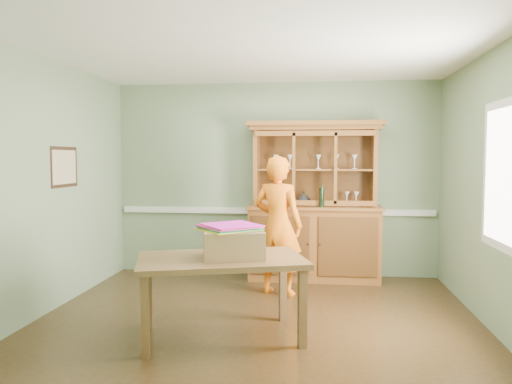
# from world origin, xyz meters

# --- Properties ---
(floor) EXTENTS (4.50, 4.50, 0.00)m
(floor) POSITION_xyz_m (0.00, 0.00, 0.00)
(floor) COLOR #402C14
(floor) RESTS_ON ground
(ceiling) EXTENTS (4.50, 4.50, 0.00)m
(ceiling) POSITION_xyz_m (0.00, 0.00, 2.70)
(ceiling) COLOR white
(ceiling) RESTS_ON wall_back
(wall_back) EXTENTS (4.50, 0.00, 4.50)m
(wall_back) POSITION_xyz_m (0.00, 2.00, 1.35)
(wall_back) COLOR gray
(wall_back) RESTS_ON floor
(wall_left) EXTENTS (0.00, 4.00, 4.00)m
(wall_left) POSITION_xyz_m (-2.25, 0.00, 1.35)
(wall_left) COLOR gray
(wall_left) RESTS_ON floor
(wall_right) EXTENTS (0.00, 4.00, 4.00)m
(wall_right) POSITION_xyz_m (2.25, 0.00, 1.35)
(wall_right) COLOR gray
(wall_right) RESTS_ON floor
(wall_front) EXTENTS (4.50, 0.00, 4.50)m
(wall_front) POSITION_xyz_m (0.00, -2.00, 1.35)
(wall_front) COLOR gray
(wall_front) RESTS_ON floor
(chair_rail) EXTENTS (4.41, 0.05, 0.08)m
(chair_rail) POSITION_xyz_m (0.00, 1.98, 0.90)
(chair_rail) COLOR white
(chair_rail) RESTS_ON wall_back
(framed_map) EXTENTS (0.03, 0.60, 0.46)m
(framed_map) POSITION_xyz_m (-2.23, 0.30, 1.55)
(framed_map) COLOR #311F13
(framed_map) RESTS_ON wall_left
(window_panel) EXTENTS (0.03, 0.96, 1.36)m
(window_panel) POSITION_xyz_m (2.23, -0.30, 1.50)
(window_panel) COLOR white
(window_panel) RESTS_ON wall_right
(china_hutch) EXTENTS (1.82, 0.60, 2.14)m
(china_hutch) POSITION_xyz_m (0.56, 1.76, 0.75)
(china_hutch) COLOR brown
(china_hutch) RESTS_ON floor
(dining_table) EXTENTS (1.69, 1.30, 0.75)m
(dining_table) POSITION_xyz_m (-0.27, -0.59, 0.66)
(dining_table) COLOR brown
(dining_table) RESTS_ON floor
(cardboard_box) EXTENTS (0.63, 0.55, 0.25)m
(cardboard_box) POSITION_xyz_m (-0.16, -0.59, 0.87)
(cardboard_box) COLOR #96764D
(cardboard_box) RESTS_ON dining_table
(kite_stack) EXTENTS (0.64, 0.64, 0.05)m
(kite_stack) POSITION_xyz_m (-0.19, -0.56, 1.03)
(kite_stack) COLOR yellow
(kite_stack) RESTS_ON cardboard_box
(person) EXTENTS (0.71, 0.59, 1.68)m
(person) POSITION_xyz_m (0.13, 0.95, 0.84)
(person) COLOR orange
(person) RESTS_ON floor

